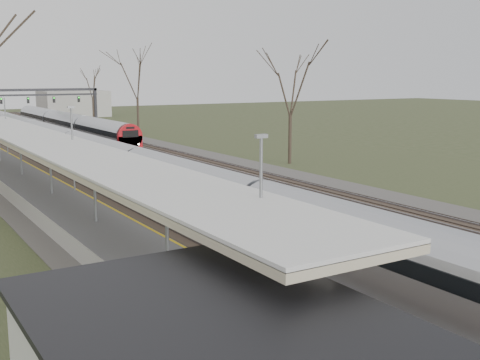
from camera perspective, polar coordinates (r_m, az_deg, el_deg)
The scene contains 7 objects.
track_bed at distance 59.38m, azimuth -13.71°, elevation 2.08°, with size 24.00×160.00×0.22m.
platform at distance 40.19m, azimuth -18.61°, elevation -1.13°, with size 3.50×69.00×1.00m, color #9E9B93.
canopy at distance 35.34m, azimuth -17.24°, elevation 3.13°, with size 4.10×50.00×3.11m.
signal_gantry at distance 87.96m, azimuth -19.95°, elevation 7.38°, with size 21.00×0.59×6.08m.
tree_east_far at distance 53.49m, azimuth 4.83°, elevation 9.27°, with size 5.00×5.00×10.30m.
train_near at distance 55.14m, azimuth -15.39°, elevation 2.92°, with size 2.62×90.21×3.05m.
train_far at distance 82.86m, azimuth -16.02°, elevation 5.09°, with size 2.62×45.21×3.05m.
Camera 1 is at (-17.72, -1.06, 7.79)m, focal length 45.00 mm.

